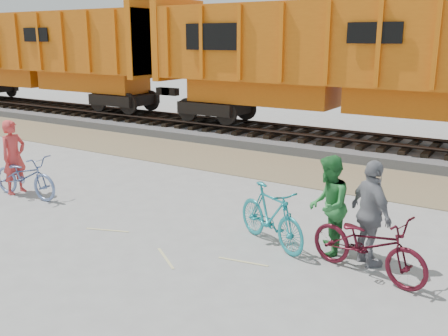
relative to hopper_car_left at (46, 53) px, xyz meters
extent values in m
plane|color=#9E9E99|center=(14.79, -9.00, -3.01)|extent=(120.00, 120.00, 0.00)
cube|color=#887254|center=(14.79, -3.50, -3.00)|extent=(120.00, 3.00, 0.02)
cube|color=slate|center=(14.79, 0.00, -2.86)|extent=(120.00, 4.00, 0.30)
cube|color=black|center=(8.29, 0.00, -2.65)|extent=(0.22, 2.60, 0.12)
cube|color=black|center=(14.79, 0.00, -2.65)|extent=(0.22, 2.60, 0.12)
cylinder|color=#382821|center=(14.79, -0.72, -2.53)|extent=(120.00, 0.12, 0.12)
cylinder|color=#382821|center=(14.79, 0.72, -2.53)|extent=(120.00, 0.12, 0.12)
cube|color=black|center=(0.00, 0.00, -2.07)|extent=(11.20, 2.20, 0.80)
cube|color=#CB620E|center=(0.00, 0.00, -1.22)|extent=(11.76, 1.65, 0.90)
cube|color=#CB620E|center=(0.00, 0.00, 0.53)|extent=(14.00, 3.00, 2.60)
cube|color=#CC5F0C|center=(6.85, 0.00, 0.63)|extent=(0.30, 3.06, 3.10)
cube|color=black|center=(15.00, 0.00, -2.07)|extent=(11.20, 2.20, 0.80)
cube|color=#CB620E|center=(15.00, 0.00, -1.22)|extent=(11.76, 1.65, 0.90)
cube|color=#CB620E|center=(15.00, 0.00, 0.53)|extent=(14.00, 3.00, 2.60)
cube|color=#CC5F0C|center=(8.15, 0.00, 0.63)|extent=(0.30, 3.06, 3.10)
cube|color=black|center=(10.80, -1.58, 0.73)|extent=(2.20, 0.04, 0.90)
imported|color=#677CAF|center=(10.59, -9.28, -2.49)|extent=(2.01, 0.81, 1.03)
imported|color=teal|center=(16.83, -8.69, -2.44)|extent=(1.91, 1.30, 1.12)
imported|color=#460D18|center=(18.70, -8.96, -2.47)|extent=(2.14, 1.18, 1.06)
imported|color=#D53B38|center=(10.09, -9.18, -2.10)|extent=(0.46, 0.68, 1.80)
imported|color=#2C7F39|center=(17.83, -8.49, -2.12)|extent=(0.88, 1.01, 1.77)
imported|color=gray|center=(18.60, -8.56, -2.11)|extent=(1.08, 1.03, 1.80)
camera|label=1|loc=(20.70, -16.36, 0.69)|focal=40.00mm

